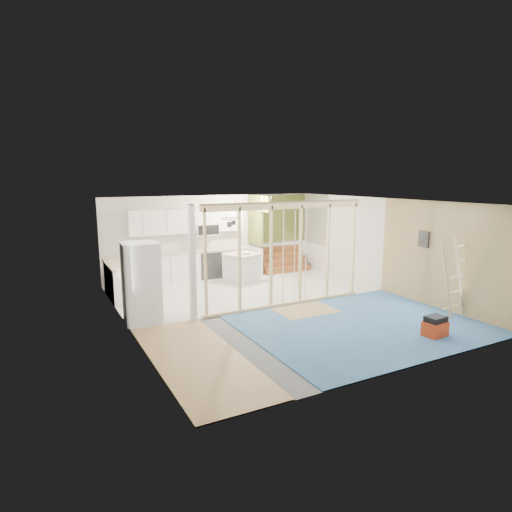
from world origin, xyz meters
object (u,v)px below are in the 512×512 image
fridge (142,283)px  island (243,268)px  toolbox (435,327)px  ladder (454,277)px

fridge → island: fridge is taller
island → toolbox: island is taller
fridge → toolbox: fridge is taller
toolbox → ladder: (1.31, 0.64, 0.74)m
fridge → island: bearing=36.5°
toolbox → island: bearing=98.9°
fridge → ladder: ladder is taller
toolbox → ladder: ladder is taller
fridge → ladder: size_ratio=0.96×
fridge → ladder: bearing=-21.5°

